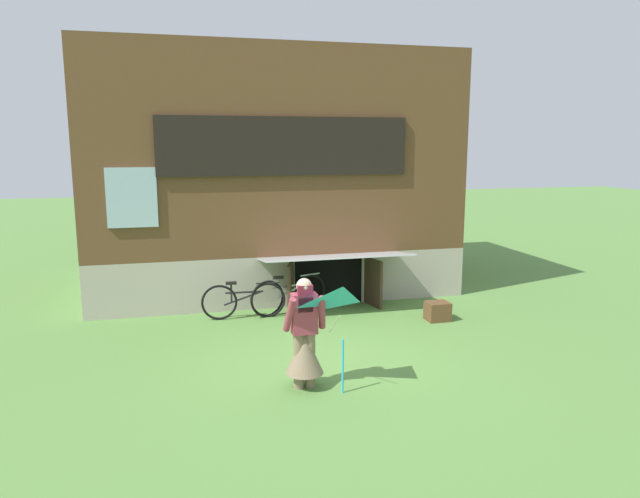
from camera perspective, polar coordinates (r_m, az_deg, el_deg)
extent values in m
plane|color=#56843D|center=(9.19, 0.46, -10.64)|extent=(60.00, 60.00, 0.00)
cube|color=#ADA393|center=(14.18, -5.14, -0.98)|extent=(7.75, 4.86, 1.05)
cube|color=brown|center=(13.91, -5.31, 9.54)|extent=(7.75, 4.86, 4.13)
cube|color=black|center=(11.47, -3.34, 9.93)|extent=(4.87, 0.08, 1.12)
cube|color=#9EB7C6|center=(11.49, -3.36, 9.93)|extent=(4.71, 0.04, 1.00)
cube|color=#9EB7C6|center=(11.34, -17.78, 4.76)|extent=(0.90, 0.06, 1.10)
cube|color=black|center=(12.02, 0.85, -3.17)|extent=(1.40, 0.03, 0.97)
cube|color=#3D2B1E|center=(11.56, -2.86, -3.73)|extent=(0.27, 0.69, 0.97)
cube|color=#3D2B1E|center=(12.01, 5.13, -3.23)|extent=(0.18, 0.70, 0.97)
cube|color=#B2B2B7|center=(11.39, 1.56, -0.77)|extent=(2.90, 1.09, 0.18)
cylinder|color=#7F6B51|center=(8.06, -2.08, -10.79)|extent=(0.14, 0.14, 0.77)
cylinder|color=#7F6B51|center=(8.09, -0.96, -10.69)|extent=(0.14, 0.14, 0.77)
cone|color=#7F6B51|center=(8.04, -1.52, -9.97)|extent=(0.52, 0.52, 0.58)
cube|color=#993847|center=(7.86, -1.54, -6.27)|extent=(0.34, 0.20, 0.54)
cylinder|color=#993847|center=(7.72, -2.98, -6.39)|extent=(0.16, 0.31, 0.51)
cylinder|color=#993847|center=(7.81, 0.20, -6.17)|extent=(0.16, 0.31, 0.51)
cube|color=maroon|center=(7.75, -1.45, -4.82)|extent=(0.20, 0.08, 0.36)
sphere|color=#D8AD8E|center=(7.77, -1.55, -3.61)|extent=(0.21, 0.21, 0.21)
pyramid|color=#2DB2CC|center=(7.45, 2.24, -6.06)|extent=(0.79, 0.65, 0.43)
cylinder|color=beige|center=(7.74, 1.42, -7.30)|extent=(0.01, 0.49, 0.38)
cylinder|color=#2DB2CC|center=(7.92, 2.21, -11.29)|extent=(0.03, 0.03, 0.74)
torus|color=black|center=(11.74, -0.96, -4.16)|extent=(0.69, 0.28, 0.71)
torus|color=black|center=(11.26, -5.12, -4.82)|extent=(0.69, 0.28, 0.71)
cylinder|color=#ADAFB5|center=(11.45, -3.01, -3.60)|extent=(0.70, 0.27, 0.04)
cylinder|color=#ADAFB5|center=(11.48, -3.00, -4.17)|extent=(0.76, 0.30, 0.29)
cylinder|color=#ADAFB5|center=(11.33, -4.06, -3.76)|extent=(0.04, 0.04, 0.40)
cube|color=black|center=(11.28, -4.07, -2.77)|extent=(0.20, 0.08, 0.05)
cylinder|color=#ADAFB5|center=(11.66, -0.97, -2.49)|extent=(0.42, 0.17, 0.03)
torus|color=black|center=(11.25, -5.07, -4.94)|extent=(0.67, 0.08, 0.67)
torus|color=black|center=(11.19, -9.74, -5.13)|extent=(0.67, 0.08, 0.67)
cylinder|color=black|center=(11.17, -7.42, -4.18)|extent=(0.68, 0.07, 0.04)
cylinder|color=black|center=(11.20, -7.41, -4.73)|extent=(0.75, 0.08, 0.27)
cylinder|color=black|center=(11.16, -8.59, -4.23)|extent=(0.04, 0.04, 0.38)
cube|color=black|center=(11.11, -8.62, -3.29)|extent=(0.20, 0.08, 0.05)
cylinder|color=black|center=(11.17, -5.10, -3.31)|extent=(0.44, 0.05, 0.03)
cube|color=brown|center=(11.27, 11.32, -5.93)|extent=(0.42, 0.35, 0.35)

